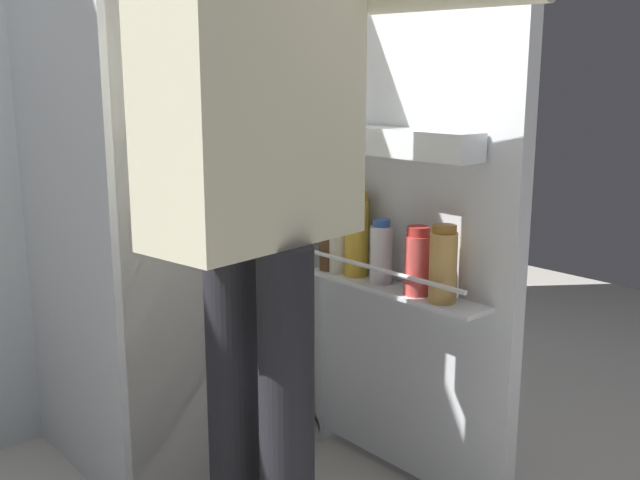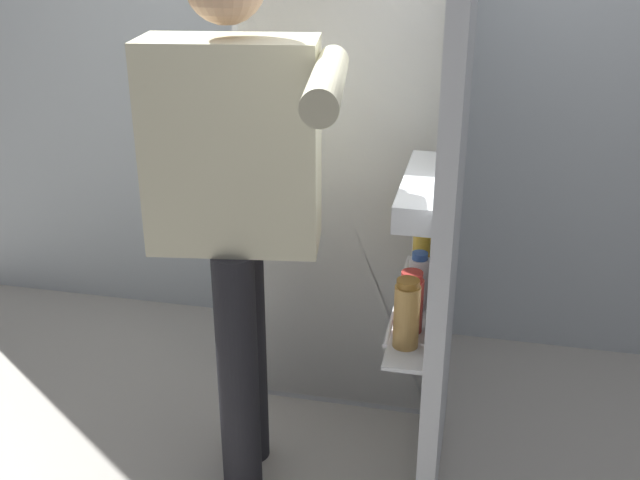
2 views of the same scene
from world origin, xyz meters
name	(u,v)px [view 1 (image 1 of 2)]	position (x,y,z in m)	size (l,w,h in m)	color
kitchen_wall	(113,51)	(0.00, 0.90, 1.22)	(4.40, 0.10, 2.43)	silver
refrigerator	(191,184)	(0.03, 0.49, 0.83)	(0.74, 1.28, 1.66)	silver
person	(258,162)	(-0.20, -0.17, 0.97)	(0.62, 0.73, 1.60)	black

